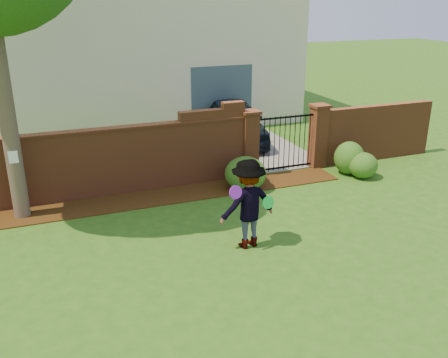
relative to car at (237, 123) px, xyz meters
name	(u,v)px	position (x,y,z in m)	size (l,w,h in m)	color
ground	(220,257)	(-3.33, -7.17, -0.72)	(80.00, 80.00, 0.01)	#2B5515
mulch_bed	(137,200)	(-4.28, -3.83, -0.70)	(11.10, 1.08, 0.03)	#331C09
brick_wall	(86,163)	(-5.34, -3.17, 0.21)	(8.70, 0.31, 2.16)	brown
brick_wall_return	(374,133)	(3.27, -3.17, 0.14)	(4.00, 0.25, 1.70)	brown
pillar_left	(249,143)	(-0.93, -3.17, 0.24)	(0.50, 0.50, 1.88)	brown
pillar_right	(318,136)	(1.27, -3.17, 0.24)	(0.50, 0.50, 1.88)	brown
iron_gate	(285,143)	(0.17, -3.17, 0.14)	(1.78, 0.03, 1.60)	black
driveway	(232,136)	(0.17, 0.83, -0.71)	(3.20, 8.00, 0.01)	slate
house	(136,40)	(-2.33, 4.83, 2.45)	(12.40, 6.40, 6.30)	beige
car	(237,123)	(0.00, 0.00, 0.00)	(1.68, 4.18, 1.43)	black
paper_notice	(13,157)	(-6.93, -3.96, 0.79)	(0.20, 0.01, 0.28)	white
shrub_left	(245,174)	(-1.45, -4.09, -0.27)	(1.09, 1.09, 0.89)	#1F5218
shrub_middle	(349,158)	(1.80, -4.02, -0.24)	(0.86, 0.86, 0.94)	#1F5218
shrub_right	(363,165)	(1.97, -4.45, -0.35)	(0.81, 0.81, 0.72)	#1F5218
man	(249,205)	(-2.64, -6.98, 0.21)	(1.19, 0.69, 1.85)	gray
frisbee_purple	(236,192)	(-3.01, -7.18, 0.61)	(0.27, 0.27, 0.02)	purple
frisbee_green	(268,202)	(-2.29, -7.14, 0.27)	(0.26, 0.26, 0.02)	#1BD14A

